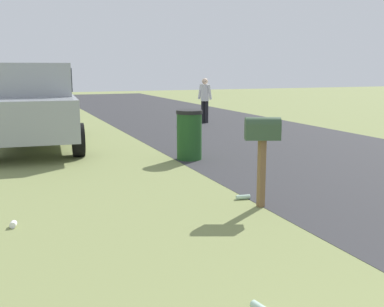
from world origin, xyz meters
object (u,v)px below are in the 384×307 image
at_px(pickup_truck, 33,103).
at_px(mailbox, 262,136).
at_px(trash_bin, 189,135).
at_px(pedestrian, 205,97).

bearing_deg(pickup_truck, mailbox, 26.56).
xyz_separation_m(trash_bin, pedestrian, (6.18, -3.03, 0.39)).
bearing_deg(pedestrian, trash_bin, -154.46).
height_order(mailbox, pickup_truck, pickup_truck).
distance_m(mailbox, pedestrian, 10.39).
relative_size(mailbox, trash_bin, 1.20).
xyz_separation_m(pickup_truck, trash_bin, (-2.97, -3.05, -0.56)).
bearing_deg(pedestrian, mailbox, -147.17).
relative_size(trash_bin, pedestrian, 0.67).
distance_m(pickup_truck, trash_bin, 4.29).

